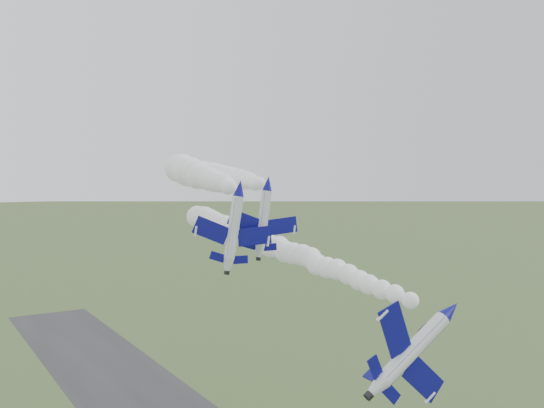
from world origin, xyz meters
The scene contains 6 objects.
jet_lead centered at (4.40, -7.78, 33.11)m, with size 6.35×13.18×9.06m.
smoke_trail_jet_lead centered at (8.67, 32.98, 35.28)m, with size 4.47×74.64×4.47m, color silver, non-canonical shape.
jet_pair_left centered at (-3.79, 19.49, 44.40)m, with size 10.13×11.90×3.23m.
smoke_trail_jet_pair_left centered at (4.30, 49.42, 45.94)m, with size 5.94×57.17×5.94m, color silver, non-canonical shape.
jet_pair_right centered at (0.97, 20.46, 44.93)m, with size 9.42×11.02×2.88m.
smoke_trail_jet_pair_right centered at (12.50, 56.52, 45.67)m, with size 5.26×70.99×5.26m, color silver, non-canonical shape.
Camera 1 is at (-40.21, -47.62, 46.23)m, focal length 40.00 mm.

